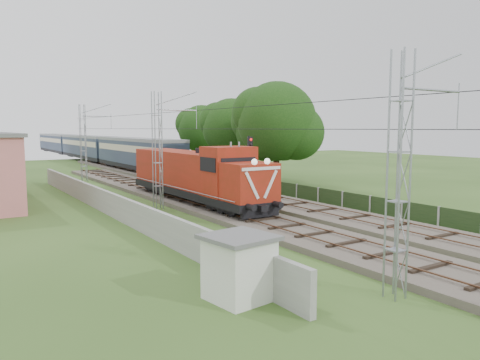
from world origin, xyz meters
TOP-DOWN VIEW (x-y plane):
  - ground at (0.00, 0.00)m, footprint 140.00×140.00m
  - track_main at (0.00, 7.00)m, footprint 4.20×70.00m
  - track_side at (5.00, 20.00)m, footprint 4.20×80.00m
  - catenary at (-2.95, 12.00)m, footprint 3.31×70.00m
  - boundary_wall at (-6.50, 12.00)m, footprint 0.25×40.00m
  - fence at (8.00, 3.00)m, footprint 0.12×32.00m
  - locomotive at (0.00, 12.21)m, footprint 2.96×16.88m
  - coach_rake at (5.00, 62.05)m, footprint 3.19×71.10m
  - signal_post at (3.06, 9.81)m, footprint 0.53×0.43m
  - relay_hut at (-7.40, -5.41)m, footprint 2.33×2.33m
  - tree_a at (10.35, 16.24)m, footprint 7.52×7.16m
  - tree_b at (11.75, 19.62)m, footprint 6.66×6.34m
  - tree_c at (12.07, 26.92)m, footprint 6.84×6.51m
  - tree_d at (13.92, 37.53)m, footprint 6.64×6.33m

SIDE VIEW (x-z plane):
  - ground at x=0.00m, z-range 0.00..0.00m
  - track_main at x=0.00m, z-range -0.04..0.41m
  - track_side at x=5.00m, z-range -0.04..0.41m
  - fence at x=8.00m, z-range 0.00..1.20m
  - boundary_wall at x=-6.50m, z-range 0.00..1.50m
  - relay_hut at x=-7.40m, z-range 0.01..2.14m
  - locomotive at x=0.00m, z-range 0.07..4.36m
  - coach_rake at x=5.00m, z-range 0.78..4.47m
  - signal_post at x=3.06m, z-range 0.94..5.94m
  - catenary at x=-2.95m, z-range 0.05..8.05m
  - tree_d at x=13.92m, z-range 1.07..9.68m
  - tree_b at x=11.75m, z-range 1.07..9.70m
  - tree_c at x=12.07m, z-range 1.10..9.96m
  - tree_a at x=10.35m, z-range 1.21..10.95m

